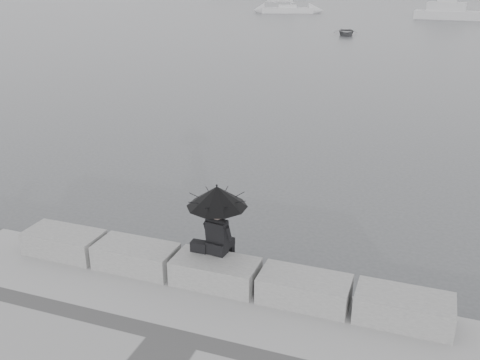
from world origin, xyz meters
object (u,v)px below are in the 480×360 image
at_px(motor_cruiser, 454,13).
at_px(dinghy, 346,32).
at_px(seated_person, 217,204).
at_px(sailboat_left, 287,9).

bearing_deg(motor_cruiser, dinghy, -109.68).
xyz_separation_m(seated_person, sailboat_left, (-19.58, 76.46, -1.48)).
relative_size(motor_cruiser, dinghy, 2.85).
xyz_separation_m(seated_person, dinghy, (-5.60, 47.94, -1.70)).
relative_size(sailboat_left, dinghy, 3.65).
distance_m(seated_person, sailboat_left, 78.94).
bearing_deg(sailboat_left, dinghy, -79.73).
bearing_deg(dinghy, seated_person, -94.98).
relative_size(seated_person, dinghy, 0.39).
distance_m(sailboat_left, motor_cruiser, 24.69).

